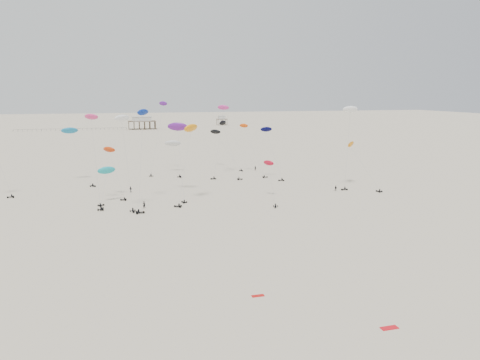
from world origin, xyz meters
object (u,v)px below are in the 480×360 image
object	(u,v)px
pavilion_main	(142,124)
rig_0	(219,137)
pavilion_small	(222,121)
rig_4	(125,144)
spectator_0	(144,208)

from	to	relation	value
pavilion_main	rig_0	distance (m)	198.35
pavilion_small	rig_0	world-z (taller)	rig_0
pavilion_main	rig_4	bearing A→B (deg)	-93.78
rig_0	pavilion_main	bearing A→B (deg)	-105.02
spectator_0	rig_4	bearing A→B (deg)	18.80
pavilion_main	rig_4	distance (m)	257.53
pavilion_main	pavilion_small	size ratio (longest dim) A/B	2.33
pavilion_small	rig_0	size ratio (longest dim) A/B	0.46
rig_4	spectator_0	distance (m)	16.47
pavilion_small	rig_4	bearing A→B (deg)	-106.87
pavilion_main	rig_0	size ratio (longest dim) A/B	1.08
rig_0	spectator_0	size ratio (longest dim) A/B	9.43
pavilion_main	rig_0	xyz separation A→B (m)	(18.72, -197.34, 7.17)
rig_0	rig_4	size ratio (longest dim) A/B	0.84
pavilion_main	pavilion_small	world-z (taller)	pavilion_main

